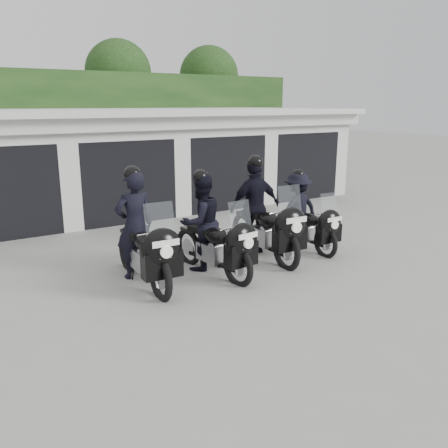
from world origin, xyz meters
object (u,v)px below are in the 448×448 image
police_bike_b (207,229)px  police_bike_c (260,213)px  police_bike_a (142,237)px  police_bike_d (302,214)px

police_bike_b → police_bike_c: police_bike_c is taller
police_bike_a → police_bike_b: bearing=-2.4°
police_bike_a → police_bike_b: (1.28, -0.11, -0.00)m
police_bike_a → police_bike_d: size_ratio=1.19×
police_bike_b → police_bike_d: bearing=-1.0°
police_bike_a → police_bike_b: size_ratio=1.07×
police_bike_d → police_bike_c: bearing=-178.9°
police_bike_b → police_bike_c: size_ratio=0.92×
police_bike_b → police_bike_d: size_ratio=1.12×
police_bike_c → police_bike_a: bearing=-172.5°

